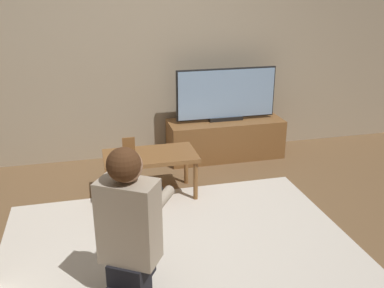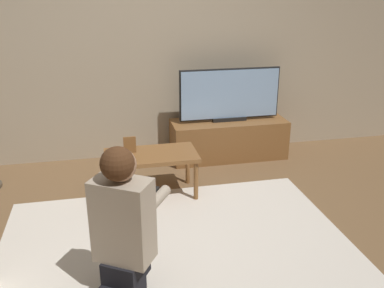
# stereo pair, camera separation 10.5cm
# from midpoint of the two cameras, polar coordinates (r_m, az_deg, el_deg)

# --- Properties ---
(ground_plane) EXTENTS (10.00, 10.00, 0.00)m
(ground_plane) POSITION_cam_midpoint_polar(r_m,az_deg,el_deg) (3.22, -2.59, -13.81)
(ground_plane) COLOR brown
(wall_back) EXTENTS (10.00, 0.06, 2.60)m
(wall_back) POSITION_cam_midpoint_polar(r_m,az_deg,el_deg) (4.59, -7.81, 13.98)
(wall_back) COLOR tan
(wall_back) RESTS_ON ground_plane
(rug) EXTENTS (2.56, 1.86, 0.02)m
(rug) POSITION_cam_midpoint_polar(r_m,az_deg,el_deg) (3.21, -2.59, -13.69)
(rug) COLOR silver
(rug) RESTS_ON ground_plane
(tv_stand) EXTENTS (1.25, 0.44, 0.42)m
(tv_stand) POSITION_cam_midpoint_polar(r_m,az_deg,el_deg) (4.73, 3.81, 0.72)
(tv_stand) COLOR brown
(tv_stand) RESTS_ON ground_plane
(tv) EXTENTS (1.09, 0.08, 0.57)m
(tv) POSITION_cam_midpoint_polar(r_m,az_deg,el_deg) (4.59, 3.94, 6.61)
(tv) COLOR black
(tv) RESTS_ON tv_stand
(coffee_table) EXTENTS (0.81, 0.45, 0.41)m
(coffee_table) POSITION_cam_midpoint_polar(r_m,az_deg,el_deg) (3.80, -6.36, -2.04)
(coffee_table) COLOR brown
(coffee_table) RESTS_ON ground_plane
(person_kneeling) EXTENTS (0.61, 0.78, 0.97)m
(person_kneeling) POSITION_cam_midpoint_polar(r_m,az_deg,el_deg) (2.55, -9.70, -10.73)
(person_kneeling) COLOR black
(person_kneeling) RESTS_ON rug
(picture_frame) EXTENTS (0.11, 0.01, 0.15)m
(picture_frame) POSITION_cam_midpoint_polar(r_m,az_deg,el_deg) (3.80, -9.22, -0.21)
(picture_frame) COLOR brown
(picture_frame) RESTS_ON coffee_table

